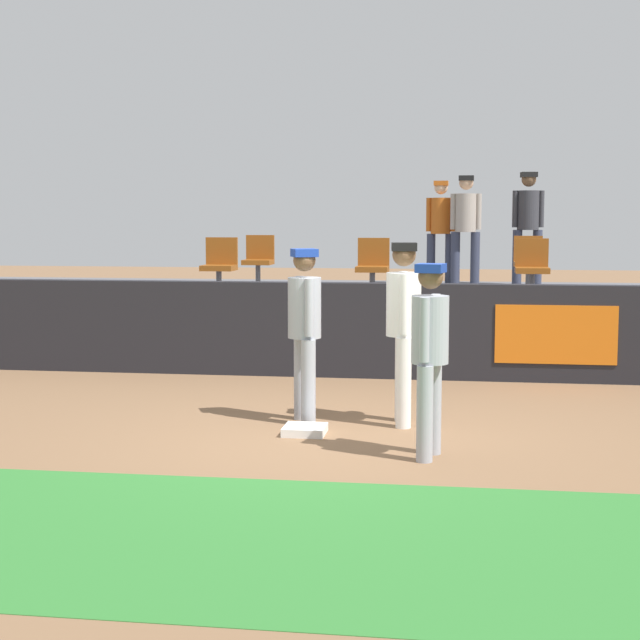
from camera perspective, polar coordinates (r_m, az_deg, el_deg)
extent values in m
plane|color=brown|center=(9.35, 0.38, -6.85)|extent=(60.00, 60.00, 0.00)
cube|color=#2D722D|center=(6.54, -3.32, -12.53)|extent=(18.00, 2.80, 0.01)
cube|color=white|center=(9.48, -0.89, -6.41)|extent=(0.40, 0.40, 0.08)
cylinder|color=white|center=(10.04, 4.81, -3.36)|extent=(0.15, 0.15, 0.90)
cylinder|color=white|center=(9.72, 4.88, -3.67)|extent=(0.15, 0.15, 0.90)
cylinder|color=white|center=(9.78, 4.89, 0.92)|extent=(0.38, 0.38, 0.63)
sphere|color=brown|center=(9.75, 4.92, 3.82)|extent=(0.23, 0.23, 0.23)
cube|color=black|center=(9.74, 4.92, 4.27)|extent=(0.27, 0.27, 0.08)
cylinder|color=white|center=(9.99, 4.85, 1.14)|extent=(0.09, 0.09, 0.59)
cylinder|color=white|center=(9.57, 4.94, 0.93)|extent=(0.09, 0.09, 0.59)
ellipsoid|color=brown|center=(10.02, 5.42, -0.32)|extent=(0.14, 0.21, 0.28)
cylinder|color=#9EA3AD|center=(10.09, -1.11, -3.38)|extent=(0.15, 0.15, 0.87)
cylinder|color=#9EA3AD|center=(9.79, -0.69, -3.67)|extent=(0.15, 0.15, 0.87)
cylinder|color=#9EA3AD|center=(9.84, -0.91, 0.72)|extent=(0.44, 0.44, 0.61)
sphere|color=brown|center=(9.81, -0.91, 3.50)|extent=(0.23, 0.23, 0.23)
cube|color=#193899|center=(9.81, -0.91, 3.93)|extent=(0.31, 0.31, 0.08)
cylinder|color=#9EA3AD|center=(10.04, -1.18, 0.94)|extent=(0.09, 0.09, 0.57)
cylinder|color=#9EA3AD|center=(9.64, -0.63, 0.73)|extent=(0.09, 0.09, 0.57)
cylinder|color=#9EA3AD|center=(8.70, 6.61, -5.08)|extent=(0.14, 0.14, 0.83)
cylinder|color=#9EA3AD|center=(8.41, 6.11, -5.46)|extent=(0.14, 0.14, 0.83)
cylinder|color=#9EA3AD|center=(8.44, 6.42, -0.56)|extent=(0.38, 0.38, 0.58)
sphere|color=brown|center=(8.40, 6.46, 2.54)|extent=(0.22, 0.22, 0.22)
cube|color=#193899|center=(8.40, 6.46, 3.02)|extent=(0.27, 0.27, 0.08)
cylinder|color=#9EA3AD|center=(8.63, 6.74, -0.30)|extent=(0.08, 0.08, 0.55)
cylinder|color=#9EA3AD|center=(8.25, 6.09, -0.58)|extent=(0.08, 0.08, 0.55)
cube|color=black|center=(12.70, 2.61, -0.60)|extent=(18.00, 0.24, 1.23)
cube|color=orange|center=(12.57, 13.56, -0.84)|extent=(1.50, 0.02, 0.74)
cube|color=#59595E|center=(15.26, 3.58, -0.04)|extent=(18.00, 4.80, 0.94)
cylinder|color=#4C4C51|center=(14.02, 3.06, 2.16)|extent=(0.08, 0.08, 0.40)
cube|color=#8C4714|center=(14.00, 3.06, 2.98)|extent=(0.45, 0.44, 0.08)
cube|color=#8C4714|center=(14.18, 3.14, 3.99)|extent=(0.45, 0.06, 0.40)
cylinder|color=#4C4C51|center=(16.10, -3.63, 2.67)|extent=(0.08, 0.08, 0.40)
cube|color=#8C4714|center=(16.09, -3.63, 3.38)|extent=(0.47, 0.44, 0.08)
cube|color=#8C4714|center=(16.27, -3.50, 4.25)|extent=(0.47, 0.06, 0.40)
cylinder|color=#4C4C51|center=(14.40, -5.90, 2.24)|extent=(0.08, 0.08, 0.40)
cube|color=#8C4714|center=(14.39, -5.91, 3.04)|extent=(0.47, 0.44, 0.08)
cube|color=#8C4714|center=(14.56, -5.73, 4.02)|extent=(0.47, 0.06, 0.40)
cylinder|color=#4C4C51|center=(13.99, 12.22, 2.03)|extent=(0.08, 0.08, 0.40)
cube|color=#8C4714|center=(13.97, 12.24, 2.84)|extent=(0.46, 0.44, 0.08)
cube|color=#8C4714|center=(14.15, 12.21, 3.86)|extent=(0.46, 0.06, 0.40)
cylinder|color=#4C4C51|center=(15.78, 12.02, 2.48)|extent=(0.08, 0.08, 0.40)
cube|color=#8C4714|center=(15.77, 12.03, 3.20)|extent=(0.45, 0.44, 0.08)
cube|color=#8C4714|center=(15.95, 12.01, 4.10)|extent=(0.45, 0.06, 0.40)
cylinder|color=#33384C|center=(16.78, 12.52, 3.57)|extent=(0.16, 0.16, 0.92)
cylinder|color=#33384C|center=(16.72, 11.39, 3.58)|extent=(0.16, 0.16, 0.92)
cylinder|color=#333338|center=(16.74, 12.02, 6.26)|extent=(0.40, 0.40, 0.65)
sphere|color=brown|center=(16.75, 12.06, 8.00)|extent=(0.24, 0.24, 0.24)
cube|color=black|center=(16.75, 12.06, 8.27)|extent=(0.28, 0.28, 0.08)
cylinder|color=#333338|center=(16.78, 12.75, 6.32)|extent=(0.09, 0.09, 0.61)
cylinder|color=#333338|center=(16.70, 11.29, 6.35)|extent=(0.09, 0.09, 0.61)
cylinder|color=#33384C|center=(16.41, 9.01, 3.53)|extent=(0.15, 0.15, 0.89)
cylinder|color=#33384C|center=(16.42, 7.88, 3.54)|extent=(0.15, 0.15, 0.89)
cylinder|color=#A5998C|center=(16.40, 8.48, 6.19)|extent=(0.35, 0.35, 0.63)
sphere|color=tan|center=(16.41, 8.51, 7.90)|extent=(0.23, 0.23, 0.23)
cube|color=black|center=(16.41, 8.51, 8.17)|extent=(0.25, 0.25, 0.08)
cylinder|color=#A5998C|center=(16.39, 9.22, 6.25)|extent=(0.09, 0.09, 0.59)
cylinder|color=#A5998C|center=(16.40, 7.75, 6.27)|extent=(0.09, 0.09, 0.59)
cylinder|color=#33384C|center=(16.68, 7.54, 3.53)|extent=(0.15, 0.15, 0.85)
cylinder|color=#33384C|center=(16.70, 6.47, 3.54)|extent=(0.15, 0.15, 0.85)
cylinder|color=#BF5919|center=(16.68, 7.03, 6.04)|extent=(0.34, 0.34, 0.60)
sphere|color=beige|center=(16.68, 7.06, 7.65)|extent=(0.22, 0.22, 0.22)
cube|color=#BF5919|center=(16.68, 7.06, 7.90)|extent=(0.24, 0.24, 0.08)
cylinder|color=#BF5919|center=(16.66, 7.73, 6.09)|extent=(0.09, 0.09, 0.56)
cylinder|color=#BF5919|center=(16.69, 6.35, 6.11)|extent=(0.09, 0.09, 0.56)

